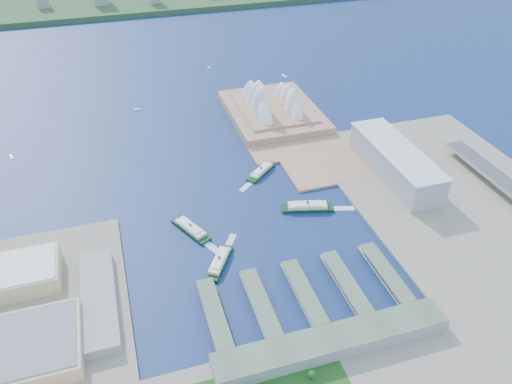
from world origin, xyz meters
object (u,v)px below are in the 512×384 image
object	(u,v)px
ferry_b	(261,170)
ferry_d	(308,205)
opera_house	(273,96)
ferry_c	(219,260)
ferry_a	(191,227)
toaster_building	(395,162)

from	to	relation	value
ferry_b	ferry_d	distance (m)	90.60
opera_house	ferry_c	bearing A→B (deg)	-118.06
ferry_b	ferry_d	size ratio (longest dim) A/B	0.85
opera_house	ferry_d	bearing A→B (deg)	-99.21
ferry_a	ferry_d	distance (m)	134.00
opera_house	toaster_building	distance (m)	219.62
ferry_a	toaster_building	bearing A→B (deg)	-19.40
ferry_a	ferry_c	world-z (taller)	ferry_a
ferry_c	ferry_d	size ratio (longest dim) A/B	0.88
ferry_a	opera_house	bearing A→B (deg)	27.23
opera_house	ferry_a	xyz separation A→B (m)	(-171.62, -230.95, -26.91)
ferry_b	toaster_building	bearing A→B (deg)	30.39
ferry_a	ferry_d	world-z (taller)	ferry_d
ferry_d	ferry_b	bearing A→B (deg)	32.63
toaster_building	ferry_d	bearing A→B (deg)	-165.89
opera_house	toaster_building	xyz separation A→B (m)	(90.00, -200.00, -11.50)
ferry_a	ferry_d	xyz separation A→B (m)	(133.99, -1.13, 0.42)
toaster_building	opera_house	bearing A→B (deg)	114.23
toaster_building	ferry_b	bearing A→B (deg)	160.73
toaster_building	ferry_d	world-z (taller)	toaster_building
toaster_building	ferry_d	distance (m)	132.45
toaster_building	ferry_b	world-z (taller)	toaster_building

